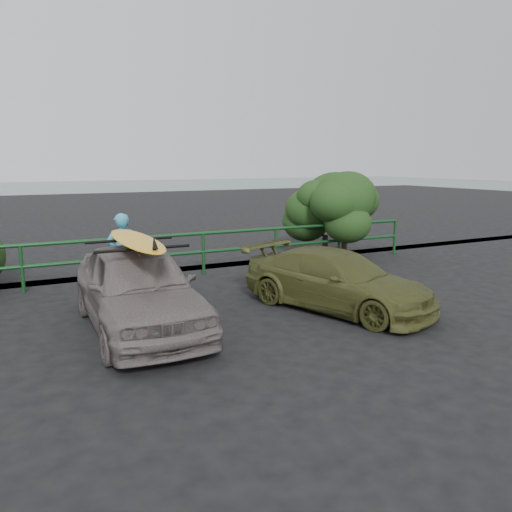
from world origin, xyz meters
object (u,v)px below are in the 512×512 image
(surfboard, at_px, (136,240))
(olive_vehicle, at_px, (337,280))
(guardrail, at_px, (163,256))
(man, at_px, (122,254))
(sedan, at_px, (138,288))

(surfboard, bearing_deg, olive_vehicle, -7.26)
(guardrail, bearing_deg, surfboard, -112.23)
(man, bearing_deg, sedan, 85.87)
(man, bearing_deg, olive_vehicle, 140.61)
(olive_vehicle, bearing_deg, sedan, 151.18)
(guardrail, distance_m, man, 1.53)
(olive_vehicle, height_order, surfboard, surfboard)
(sedan, distance_m, surfboard, 0.78)
(olive_vehicle, bearing_deg, man, 117.87)
(man, bearing_deg, surfboard, 85.87)
(olive_vehicle, xyz_separation_m, man, (-3.30, 2.89, 0.30))
(guardrail, relative_size, surfboard, 4.94)
(sedan, relative_size, man, 2.42)
(guardrail, relative_size, sedan, 3.45)
(surfboard, bearing_deg, man, 84.69)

